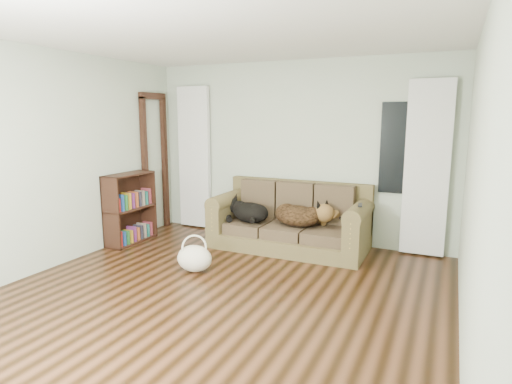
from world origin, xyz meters
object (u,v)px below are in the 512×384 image
at_px(sofa, 289,217).
at_px(dog_shepherd, 300,216).
at_px(dog_black_lab, 248,212).
at_px(tote_bag, 194,258).
at_px(bookshelf, 130,208).

distance_m(sofa, dog_shepherd, 0.18).
relative_size(dog_black_lab, dog_shepherd, 0.93).
xyz_separation_m(sofa, tote_bag, (-0.70, -1.31, -0.29)).
relative_size(sofa, dog_shepherd, 3.06).
bearing_deg(dog_black_lab, sofa, 41.24).
distance_m(sofa, bookshelf, 2.29).
relative_size(dog_shepherd, tote_bag, 1.60).
bearing_deg(tote_bag, bookshelf, 157.15).
relative_size(dog_black_lab, tote_bag, 1.49).
xyz_separation_m(dog_black_lab, dog_shepherd, (0.76, 0.05, 0.01)).
xyz_separation_m(tote_bag, bookshelf, (-1.49, 0.63, 0.34)).
relative_size(dog_shepherd, bookshelf, 0.68).
bearing_deg(sofa, tote_bag, -118.14).
xyz_separation_m(sofa, dog_shepherd, (0.17, -0.03, 0.04)).
height_order(dog_shepherd, tote_bag, dog_shepherd).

